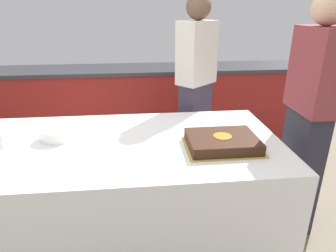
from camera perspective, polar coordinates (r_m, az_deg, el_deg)
The scene contains 9 objects.
ground_plane at distance 2.39m, azimuth -8.31°, elevation -19.43°, with size 14.00×14.00×0.00m, color gray.
back_counter at distance 3.59m, azimuth -7.96°, elevation 3.72°, with size 4.40×0.58×0.92m.
dining_table at distance 2.17m, azimuth -8.86°, elevation -12.02°, with size 2.14×1.07×0.75m.
cake at distance 1.91m, azimuth 10.28°, elevation -2.94°, with size 0.47×0.38×0.07m.
plate_stack at distance 2.12m, azimuth -20.26°, elevation -1.34°, with size 0.23×0.23×0.08m.
wine_glass at distance 1.94m, azimuth -29.39°, elevation -2.98°, with size 0.07×0.07×0.16m.
side_plate_near_cake at distance 2.18m, azimuth 6.32°, elevation -0.41°, with size 0.18×0.18×0.00m.
person_cutting_cake at distance 2.70m, azimuth 5.30°, elevation 6.87°, with size 0.39×0.37×1.67m.
person_seated_right at distance 2.25m, azimuth 25.20°, elevation 1.41°, with size 0.21×0.39×1.66m.
Camera 1 is at (0.14, -1.80, 1.58)m, focal length 32.00 mm.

